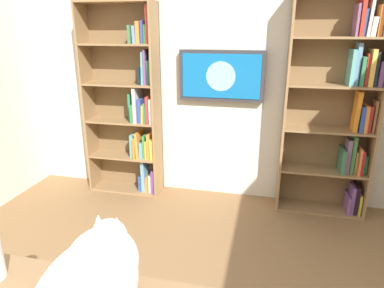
# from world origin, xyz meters

# --- Properties ---
(wall_back) EXTENTS (4.52, 0.06, 2.70)m
(wall_back) POSITION_xyz_m (0.00, -2.23, 1.35)
(wall_back) COLOR silver
(wall_back) RESTS_ON ground
(bookshelf_left) EXTENTS (0.85, 0.28, 2.15)m
(bookshelf_left) POSITION_xyz_m (-1.17, -2.06, 1.10)
(bookshelf_left) COLOR #937047
(bookshelf_left) RESTS_ON ground
(bookshelf_right) EXTENTS (0.81, 0.28, 2.05)m
(bookshelf_right) POSITION_xyz_m (0.96, -2.06, 0.97)
(bookshelf_right) COLOR #937047
(bookshelf_right) RESTS_ON ground
(wall_mounted_tv) EXTENTS (0.86, 0.07, 0.51)m
(wall_mounted_tv) POSITION_xyz_m (0.00, -2.15, 1.33)
(wall_mounted_tv) COLOR #333338
(cat) EXTENTS (0.32, 0.65, 0.37)m
(cat) POSITION_xyz_m (0.05, 0.49, 0.95)
(cat) COLOR white
(cat) RESTS_ON desk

